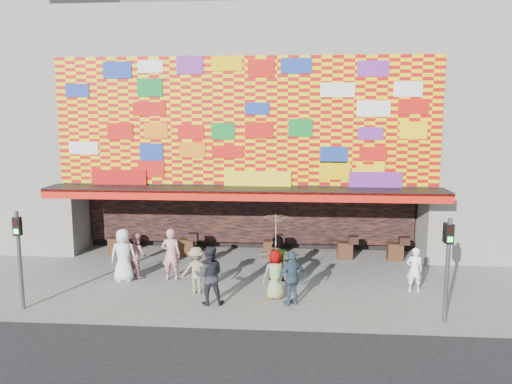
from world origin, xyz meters
The scene contains 14 objects.
ground centered at (0.00, 0.00, 0.00)m, with size 90.00×90.00×0.00m, color slate.
shop_building centered at (0.00, 8.18, 5.23)m, with size 15.20×9.40×10.00m.
signal_left centered at (-6.20, -1.50, 1.86)m, with size 0.22×0.20×3.00m.
signal_right centered at (6.20, -1.50, 1.86)m, with size 0.22×0.20×3.00m.
ped_a centered at (-4.02, 1.25, 0.94)m, with size 0.92×0.60×1.87m, color silver.
ped_b centered at (-2.39, 1.51, 0.93)m, with size 0.68×0.44×1.85m, color #D2888A.
ped_c centered at (-0.65, -0.66, 0.92)m, with size 0.89×0.69×1.83m, color #232328.
ped_d centered at (-1.24, 0.26, 0.77)m, with size 1.00×0.57×1.54m, color gray.
ped_e centered at (1.89, -0.53, 0.85)m, with size 0.99×0.41×1.69m, color #34485B.
ped_f centered at (1.37, 1.74, 0.81)m, with size 1.51×0.48×1.62m, color gray.
ped_g centered at (1.35, -0.04, 0.79)m, with size 0.78×0.51×1.59m, color gray.
ped_h centered at (5.91, 0.95, 0.75)m, with size 0.55×0.36×1.50m, color white.
ped_i centered at (-3.71, 1.76, 0.81)m, with size 0.79×0.62×1.63m, color #C68087.
parasol centered at (1.35, -0.04, 2.22)m, with size 1.43×1.44×1.99m.
Camera 1 is at (1.92, -15.25, 5.79)m, focal length 35.00 mm.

